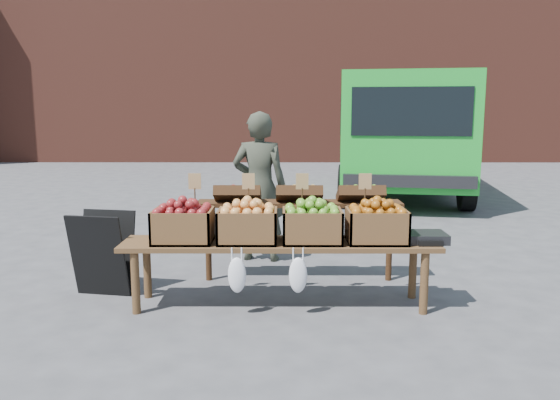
# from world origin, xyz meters

# --- Properties ---
(ground) EXTENTS (80.00, 80.00, 0.00)m
(ground) POSITION_xyz_m (0.00, 0.00, 0.00)
(ground) COLOR #4A4A4D
(brick_building) EXTENTS (24.00, 4.00, 10.00)m
(brick_building) POSITION_xyz_m (0.00, 15.00, 5.00)
(brick_building) COLOR brown
(brick_building) RESTS_ON ground
(delivery_van) EXTENTS (3.18, 5.49, 2.32)m
(delivery_van) POSITION_xyz_m (2.45, 5.95, 1.16)
(delivery_van) COLOR green
(delivery_van) RESTS_ON ground
(vendor) EXTENTS (0.66, 0.49, 1.68)m
(vendor) POSITION_xyz_m (-0.19, 1.08, 0.84)
(vendor) COLOR #33372B
(vendor) RESTS_ON ground
(chalkboard_sign) EXTENTS (0.56, 0.37, 0.78)m
(chalkboard_sign) POSITION_xyz_m (-1.58, -0.12, 0.39)
(chalkboard_sign) COLOR black
(chalkboard_sign) RESTS_ON ground
(back_table) EXTENTS (2.10, 0.44, 1.04)m
(back_table) POSITION_xyz_m (0.23, 0.32, 0.52)
(back_table) COLOR #341E0F
(back_table) RESTS_ON ground
(display_bench) EXTENTS (2.70, 0.56, 0.57)m
(display_bench) POSITION_xyz_m (0.05, -0.40, 0.28)
(display_bench) COLOR #50351D
(display_bench) RESTS_ON ground
(crate_golden_apples) EXTENTS (0.50, 0.40, 0.28)m
(crate_golden_apples) POSITION_xyz_m (-0.78, -0.40, 0.71)
(crate_golden_apples) COLOR maroon
(crate_golden_apples) RESTS_ON display_bench
(crate_russet_pears) EXTENTS (0.50, 0.40, 0.28)m
(crate_russet_pears) POSITION_xyz_m (-0.23, -0.40, 0.71)
(crate_russet_pears) COLOR gold
(crate_russet_pears) RESTS_ON display_bench
(crate_red_apples) EXTENTS (0.50, 0.40, 0.28)m
(crate_red_apples) POSITION_xyz_m (0.32, -0.40, 0.71)
(crate_red_apples) COLOR #38800E
(crate_red_apples) RESTS_ON display_bench
(crate_green_apples) EXTENTS (0.50, 0.40, 0.28)m
(crate_green_apples) POSITION_xyz_m (0.87, -0.40, 0.71)
(crate_green_apples) COLOR #A5600E
(crate_green_apples) RESTS_ON display_bench
(weighing_scale) EXTENTS (0.34, 0.30, 0.08)m
(weighing_scale) POSITION_xyz_m (1.30, -0.40, 0.61)
(weighing_scale) COLOR black
(weighing_scale) RESTS_ON display_bench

